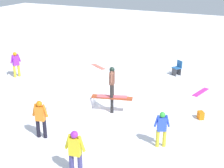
% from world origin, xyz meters
% --- Properties ---
extents(ground_plane, '(60.00, 60.00, 0.00)m').
position_xyz_m(ground_plane, '(0.00, 0.00, 0.00)').
color(ground_plane, white).
extents(rail_feature, '(1.83, 0.74, 0.78)m').
position_xyz_m(rail_feature, '(0.00, 0.00, 0.64)').
color(rail_feature, black).
rests_on(rail_feature, ground).
extents(snow_kicker_ramp, '(2.13, 1.91, 0.58)m').
position_xyz_m(snow_kicker_ramp, '(-1.82, -0.48, 0.29)').
color(snow_kicker_ramp, white).
rests_on(snow_kicker_ramp, ground).
extents(main_rider_on_rail, '(1.35, 0.76, 1.38)m').
position_xyz_m(main_rider_on_rail, '(0.00, 0.00, 1.48)').
color(main_rider_on_rail, '#E75A63').
rests_on(main_rider_on_rail, rail_feature).
extents(bystander_yellow, '(0.71, 0.28, 1.58)m').
position_xyz_m(bystander_yellow, '(0.83, -4.43, 0.89)').
color(bystander_yellow, '#3E3C74').
rests_on(bystander_yellow, ground).
extents(bystander_purple, '(0.35, 0.63, 1.50)m').
position_xyz_m(bystander_purple, '(-7.05, 1.86, 0.84)').
color(bystander_purple, gold).
rests_on(bystander_purple, ground).
extents(bystander_blue, '(0.56, 0.34, 1.40)m').
position_xyz_m(bystander_blue, '(2.78, -1.72, 0.79)').
color(bystander_blue, gold).
rests_on(bystander_blue, ground).
extents(bystander_orange, '(0.65, 0.29, 1.53)m').
position_xyz_m(bystander_orange, '(-1.55, -3.05, 0.86)').
color(bystander_orange, black).
rests_on(bystander_orange, ground).
extents(loose_snowboard_coral, '(1.28, 0.92, 0.02)m').
position_xyz_m(loose_snowboard_coral, '(-3.58, 5.52, 0.01)').
color(loose_snowboard_coral, '#E56E5C').
rests_on(loose_snowboard_coral, ground).
extents(loose_snowboard_magenta, '(0.66, 1.43, 0.02)m').
position_xyz_m(loose_snowboard_magenta, '(3.17, 4.08, 0.01)').
color(loose_snowboard_magenta, '#CE2AA0').
rests_on(loose_snowboard_magenta, ground).
extents(folding_chair, '(0.62, 0.62, 0.88)m').
position_xyz_m(folding_chair, '(1.38, 6.17, 0.41)').
color(folding_chair, '#3F3F44').
rests_on(folding_chair, ground).
extents(backpack_on_snow, '(0.35, 0.37, 0.34)m').
position_xyz_m(backpack_on_snow, '(3.71, 1.10, 0.17)').
color(backpack_on_snow, orange).
rests_on(backpack_on_snow, ground).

